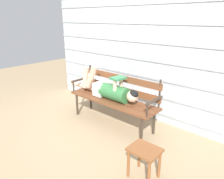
# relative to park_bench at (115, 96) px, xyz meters

# --- Properties ---
(ground_plane) EXTENTS (12.00, 12.00, 0.00)m
(ground_plane) POSITION_rel_park_bench_xyz_m (0.00, -0.16, -0.52)
(ground_plane) COLOR tan
(house_siding) EXTENTS (4.36, 0.08, 2.23)m
(house_siding) POSITION_rel_park_bench_xyz_m (0.00, 0.61, 0.59)
(house_siding) COLOR #B2BCC6
(house_siding) RESTS_ON ground
(park_bench) EXTENTS (1.73, 0.49, 0.94)m
(park_bench) POSITION_rel_park_bench_xyz_m (0.00, 0.00, 0.00)
(park_bench) COLOR brown
(park_bench) RESTS_ON ground
(reclining_person) EXTENTS (1.73, 0.27, 0.58)m
(reclining_person) POSITION_rel_park_bench_xyz_m (-0.09, -0.07, 0.11)
(reclining_person) COLOR #33703D
(footstool) EXTENTS (0.36, 0.29, 0.40)m
(footstool) POSITION_rel_park_bench_xyz_m (1.18, -0.83, -0.22)
(footstool) COLOR brown
(footstool) RESTS_ON ground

